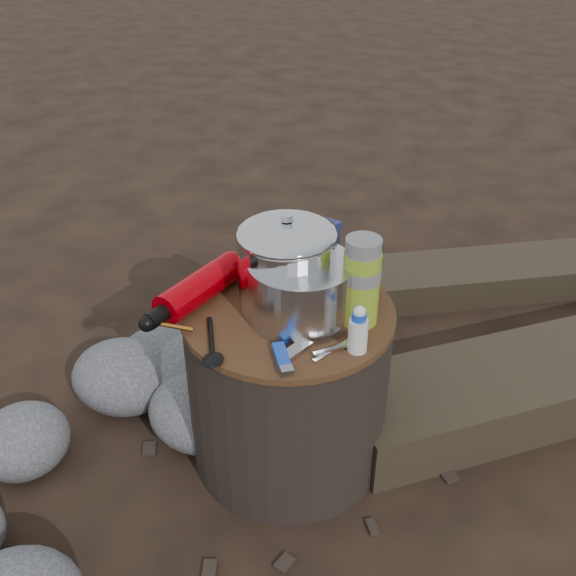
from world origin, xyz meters
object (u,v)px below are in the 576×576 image
at_px(fuel_bottle, 199,288).
at_px(travel_mug, 362,268).
at_px(stump, 288,385).
at_px(thermos, 361,282).
at_px(camping_pot, 287,264).

bearing_deg(fuel_bottle, travel_mug, 41.41).
bearing_deg(fuel_bottle, stump, 24.48).
bearing_deg(thermos, camping_pot, -179.48).
bearing_deg(thermos, travel_mug, 103.88).
bearing_deg(thermos, stump, -173.05).
bearing_deg(travel_mug, fuel_bottle, -150.96).
height_order(camping_pot, fuel_bottle, camping_pot).
height_order(stump, travel_mug, travel_mug).
relative_size(stump, fuel_bottle, 1.58).
xyz_separation_m(camping_pot, thermos, (0.16, 0.00, -0.01)).
bearing_deg(travel_mug, camping_pot, -138.77).
bearing_deg(thermos, fuel_bottle, -170.16).
bearing_deg(travel_mug, stump, -132.77).
xyz_separation_m(fuel_bottle, travel_mug, (0.32, 0.18, 0.02)).
relative_size(stump, thermos, 2.40).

